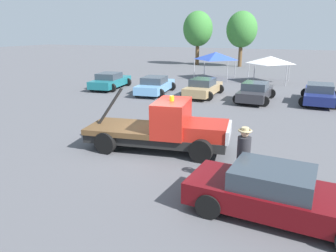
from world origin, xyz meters
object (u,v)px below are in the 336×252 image
at_px(tow_truck, 165,129).
at_px(parked_car_navy, 319,94).
at_px(parked_car_charcoal, 255,92).
at_px(person_near_truck, 244,152).
at_px(parked_car_skyblue, 155,85).
at_px(tree_left, 198,29).
at_px(parked_car_tan, 203,88).
at_px(parked_car_teal, 110,81).
at_px(foreground_car, 279,194).
at_px(canopy_tent_blue, 216,56).
at_px(tree_center, 242,30).
at_px(canopy_tent_white, 270,60).

xyz_separation_m(tow_truck, parked_car_navy, (5.80, 12.33, -0.25)).
bearing_deg(tow_truck, parked_car_charcoal, 71.44).
height_order(person_near_truck, parked_car_skyblue, person_near_truck).
bearing_deg(parked_car_navy, tree_left, 36.72).
bearing_deg(parked_car_charcoal, parked_car_tan, 87.00).
bearing_deg(parked_car_teal, tree_left, -8.51).
height_order(person_near_truck, tree_left, tree_left).
distance_m(foreground_car, parked_car_tan, 16.42).
distance_m(tow_truck, parked_car_skyblue, 12.48).
relative_size(parked_car_skyblue, parked_car_charcoal, 1.14).
distance_m(parked_car_teal, canopy_tent_blue, 11.45).
height_order(parked_car_teal, parked_car_navy, same).
bearing_deg(parked_car_teal, parked_car_skyblue, -105.22).
distance_m(parked_car_tan, tree_center, 22.38).
height_order(foreground_car, parked_car_teal, same).
xyz_separation_m(parked_car_teal, canopy_tent_blue, (6.43, 9.34, 1.62)).
relative_size(canopy_tent_blue, tree_center, 0.47).
bearing_deg(parked_car_teal, person_near_truck, -142.44).
xyz_separation_m(canopy_tent_blue, tree_center, (-0.07, 12.48, 2.55)).
distance_m(tow_truck, foreground_car, 5.85).
bearing_deg(tree_left, parked_car_navy, -53.28).
height_order(tow_truck, parked_car_charcoal, tow_truck).
distance_m(canopy_tent_blue, canopy_tent_white, 5.37).
height_order(person_near_truck, canopy_tent_blue, canopy_tent_blue).
distance_m(tow_truck, tree_center, 33.90).
relative_size(parked_car_navy, canopy_tent_blue, 1.43).
relative_size(foreground_car, parked_car_skyblue, 0.98).
bearing_deg(foreground_car, tree_left, 115.20).
height_order(person_near_truck, parked_car_navy, person_near_truck).
bearing_deg(canopy_tent_blue, parked_car_teal, -124.52).
xyz_separation_m(tow_truck, parked_car_skyblue, (-5.80, 11.05, -0.25)).
xyz_separation_m(tow_truck, canopy_tent_blue, (-3.84, 20.97, 1.37)).
relative_size(parked_car_teal, parked_car_navy, 1.01).
height_order(parked_car_skyblue, tree_center, tree_center).
bearing_deg(foreground_car, tree_center, 106.63).
distance_m(tow_truck, parked_car_navy, 13.63).
height_order(parked_car_tan, tree_left, tree_left).
bearing_deg(tree_center, tree_left, 179.06).
xyz_separation_m(person_near_truck, canopy_tent_blue, (-7.37, 22.92, 1.14)).
height_order(person_near_truck, tree_center, tree_center).
relative_size(person_near_truck, canopy_tent_white, 0.57).
distance_m(person_near_truck, tree_center, 36.36).
distance_m(parked_car_charcoal, canopy_tent_blue, 11.33).
bearing_deg(parked_car_skyblue, person_near_truck, -152.36).
height_order(parked_car_navy, tree_left, tree_left).
xyz_separation_m(tow_truck, tree_center, (-3.91, 33.44, 3.92)).
xyz_separation_m(parked_car_skyblue, canopy_tent_white, (7.31, 9.55, 1.43)).
relative_size(parked_car_teal, canopy_tent_blue, 1.44).
distance_m(parked_car_navy, tree_left, 26.81).
height_order(foreground_car, tree_center, tree_center).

